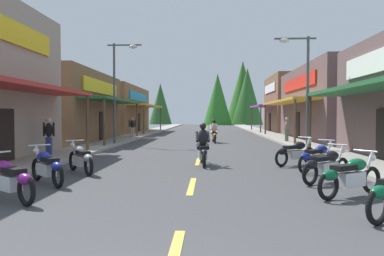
{
  "coord_description": "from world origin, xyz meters",
  "views": [
    {
      "loc": [
        0.46,
        -2.67,
        1.83
      ],
      "look_at": [
        -0.89,
        26.09,
        0.88
      ],
      "focal_mm": 35.13,
      "sensor_mm": 36.0,
      "label": 1
    }
  ],
  "objects_px": {
    "motorcycle_parked_right_2": "(326,165)",
    "pedestrian_waiting": "(49,134)",
    "streetlamp_right": "(301,76)",
    "motorcycle_parked_left_0": "(9,179)",
    "motorcycle_parked_left_2": "(81,158)",
    "rider_cruising_lead": "(203,148)",
    "rider_cruising_trailing": "(214,133)",
    "pedestrian_browsing": "(287,128)",
    "streetlamp_left": "(119,79)",
    "motorcycle_parked_right_1": "(350,175)",
    "motorcycle_parked_right_4": "(295,152)",
    "motorcycle_parked_right_3": "(317,157)",
    "pedestrian_by_shop": "(132,126)",
    "motorcycle_parked_left_1": "(47,166)"
  },
  "relations": [
    {
      "from": "pedestrian_by_shop",
      "to": "pedestrian_waiting",
      "type": "distance_m",
      "value": 14.15
    },
    {
      "from": "streetlamp_right",
      "to": "motorcycle_parked_right_1",
      "type": "height_order",
      "value": "streetlamp_right"
    },
    {
      "from": "pedestrian_browsing",
      "to": "motorcycle_parked_right_1",
      "type": "bearing_deg",
      "value": 63.41
    },
    {
      "from": "streetlamp_right",
      "to": "motorcycle_parked_right_4",
      "type": "height_order",
      "value": "streetlamp_right"
    },
    {
      "from": "motorcycle_parked_right_1",
      "to": "streetlamp_right",
      "type": "bearing_deg",
      "value": 48.96
    },
    {
      "from": "motorcycle_parked_left_1",
      "to": "rider_cruising_lead",
      "type": "xyz_separation_m",
      "value": [
        4.08,
        4.01,
        0.17
      ]
    },
    {
      "from": "streetlamp_left",
      "to": "streetlamp_right",
      "type": "distance_m",
      "value": 10.84
    },
    {
      "from": "motorcycle_parked_left_0",
      "to": "pedestrian_browsing",
      "type": "distance_m",
      "value": 20.07
    },
    {
      "from": "rider_cruising_trailing",
      "to": "pedestrian_browsing",
      "type": "bearing_deg",
      "value": -92.93
    },
    {
      "from": "pedestrian_browsing",
      "to": "rider_cruising_lead",
      "type": "bearing_deg",
      "value": 45.38
    },
    {
      "from": "motorcycle_parked_right_2",
      "to": "pedestrian_waiting",
      "type": "distance_m",
      "value": 11.73
    },
    {
      "from": "motorcycle_parked_right_4",
      "to": "rider_cruising_lead",
      "type": "xyz_separation_m",
      "value": [
        -3.4,
        -0.21,
        0.17
      ]
    },
    {
      "from": "streetlamp_right",
      "to": "motorcycle_parked_right_4",
      "type": "relative_size",
      "value": 3.29
    },
    {
      "from": "rider_cruising_lead",
      "to": "pedestrian_by_shop",
      "type": "xyz_separation_m",
      "value": [
        -6.05,
        16.48,
        0.33
      ]
    },
    {
      "from": "motorcycle_parked_right_3",
      "to": "rider_cruising_trailing",
      "type": "distance_m",
      "value": 13.43
    },
    {
      "from": "motorcycle_parked_right_1",
      "to": "motorcycle_parked_left_2",
      "type": "xyz_separation_m",
      "value": [
        -7.25,
        3.12,
        0.0
      ]
    },
    {
      "from": "motorcycle_parked_right_1",
      "to": "motorcycle_parked_left_1",
      "type": "height_order",
      "value": "same"
    },
    {
      "from": "motorcycle_parked_left_1",
      "to": "motorcycle_parked_left_2",
      "type": "distance_m",
      "value": 1.94
    },
    {
      "from": "motorcycle_parked_right_4",
      "to": "motorcycle_parked_left_2",
      "type": "bearing_deg",
      "value": 160.8
    },
    {
      "from": "streetlamp_left",
      "to": "rider_cruising_lead",
      "type": "relative_size",
      "value": 2.93
    },
    {
      "from": "streetlamp_right",
      "to": "motorcycle_parked_right_3",
      "type": "height_order",
      "value": "streetlamp_right"
    },
    {
      "from": "motorcycle_parked_left_2",
      "to": "pedestrian_browsing",
      "type": "relative_size",
      "value": 1.02
    },
    {
      "from": "motorcycle_parked_right_1",
      "to": "motorcycle_parked_right_2",
      "type": "bearing_deg",
      "value": 55.86
    },
    {
      "from": "motorcycle_parked_left_0",
      "to": "motorcycle_parked_left_2",
      "type": "xyz_separation_m",
      "value": [
        0.2,
        3.89,
        0.0
      ]
    },
    {
      "from": "motorcycle_parked_right_3",
      "to": "pedestrian_by_shop",
      "type": "xyz_separation_m",
      "value": [
        -9.8,
        17.88,
        0.5
      ]
    },
    {
      "from": "streetlamp_right",
      "to": "motorcycle_parked_right_3",
      "type": "bearing_deg",
      "value": -99.19
    },
    {
      "from": "motorcycle_parked_right_2",
      "to": "rider_cruising_trailing",
      "type": "height_order",
      "value": "rider_cruising_trailing"
    },
    {
      "from": "pedestrian_waiting",
      "to": "motorcycle_parked_right_4",
      "type": "bearing_deg",
      "value": -91.26
    },
    {
      "from": "motorcycle_parked_left_0",
      "to": "motorcycle_parked_right_4",
      "type": "bearing_deg",
      "value": -104.91
    },
    {
      "from": "streetlamp_left",
      "to": "pedestrian_browsing",
      "type": "distance_m",
      "value": 11.46
    },
    {
      "from": "motorcycle_parked_right_3",
      "to": "rider_cruising_trailing",
      "type": "bearing_deg",
      "value": 61.55
    },
    {
      "from": "streetlamp_right",
      "to": "motorcycle_parked_left_1",
      "type": "distance_m",
      "value": 13.53
    },
    {
      "from": "motorcycle_parked_left_2",
      "to": "pedestrian_waiting",
      "type": "distance_m",
      "value": 5.34
    },
    {
      "from": "motorcycle_parked_right_4",
      "to": "streetlamp_right",
      "type": "bearing_deg",
      "value": 37.88
    },
    {
      "from": "motorcycle_parked_right_3",
      "to": "motorcycle_parked_left_1",
      "type": "distance_m",
      "value": 8.25
    },
    {
      "from": "motorcycle_parked_left_2",
      "to": "rider_cruising_lead",
      "type": "relative_size",
      "value": 0.82
    },
    {
      "from": "streetlamp_right",
      "to": "motorcycle_parked_left_0",
      "type": "xyz_separation_m",
      "value": [
        -8.92,
        -11.54,
        -3.35
      ]
    },
    {
      "from": "motorcycle_parked_right_3",
      "to": "pedestrian_by_shop",
      "type": "distance_m",
      "value": 20.4
    },
    {
      "from": "streetlamp_right",
      "to": "pedestrian_waiting",
      "type": "xyz_separation_m",
      "value": [
        -11.68,
        -3.23,
        -2.8
      ]
    },
    {
      "from": "streetlamp_left",
      "to": "streetlamp_right",
      "type": "xyz_separation_m",
      "value": [
        10.21,
        -3.64,
        -0.25
      ]
    },
    {
      "from": "rider_cruising_trailing",
      "to": "motorcycle_parked_left_0",
      "type": "bearing_deg",
      "value": 161.42
    },
    {
      "from": "motorcycle_parked_right_1",
      "to": "motorcycle_parked_right_3",
      "type": "distance_m",
      "value": 3.81
    },
    {
      "from": "motorcycle_parked_left_1",
      "to": "rider_cruising_lead",
      "type": "height_order",
      "value": "rider_cruising_lead"
    },
    {
      "from": "streetlamp_left",
      "to": "motorcycle_parked_left_2",
      "type": "distance_m",
      "value": 11.94
    },
    {
      "from": "motorcycle_parked_right_2",
      "to": "rider_cruising_trailing",
      "type": "xyz_separation_m",
      "value": [
        -2.89,
        15.01,
        0.17
      ]
    },
    {
      "from": "streetlamp_right",
      "to": "pedestrian_browsing",
      "type": "xyz_separation_m",
      "value": [
        0.55,
        6.15,
        -2.84
      ]
    },
    {
      "from": "motorcycle_parked_right_1",
      "to": "motorcycle_parked_left_1",
      "type": "distance_m",
      "value": 7.58
    },
    {
      "from": "motorcycle_parked_right_2",
      "to": "motorcycle_parked_right_3",
      "type": "xyz_separation_m",
      "value": [
        0.32,
        1.97,
        0.0
      ]
    },
    {
      "from": "motorcycle_parked_right_4",
      "to": "motorcycle_parked_left_2",
      "type": "distance_m",
      "value": 7.59
    },
    {
      "from": "streetlamp_left",
      "to": "streetlamp_right",
      "type": "height_order",
      "value": "streetlamp_left"
    }
  ]
}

